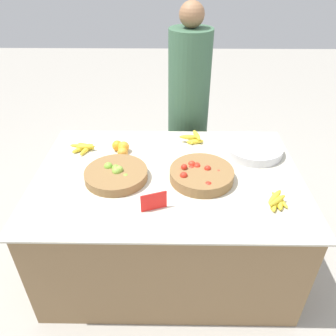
{
  "coord_description": "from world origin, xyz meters",
  "views": [
    {
      "loc": [
        0.02,
        -1.69,
        1.97
      ],
      "look_at": [
        0.0,
        0.0,
        0.81
      ],
      "focal_mm": 35.0,
      "sensor_mm": 36.0,
      "label": 1
    }
  ],
  "objects_px": {
    "lime_bowl": "(116,174)",
    "vendor_person": "(188,115)",
    "price_sign": "(154,201)",
    "tomato_basket": "(201,174)",
    "metal_bowl": "(253,149)"
  },
  "relations": [
    {
      "from": "lime_bowl",
      "to": "metal_bowl",
      "type": "relative_size",
      "value": 0.97
    },
    {
      "from": "lime_bowl",
      "to": "tomato_basket",
      "type": "bearing_deg",
      "value": -0.28
    },
    {
      "from": "metal_bowl",
      "to": "tomato_basket",
      "type": "bearing_deg",
      "value": -140.24
    },
    {
      "from": "lime_bowl",
      "to": "tomato_basket",
      "type": "height_order",
      "value": "tomato_basket"
    },
    {
      "from": "lime_bowl",
      "to": "price_sign",
      "type": "distance_m",
      "value": 0.38
    },
    {
      "from": "lime_bowl",
      "to": "metal_bowl",
      "type": "distance_m",
      "value": 0.96
    },
    {
      "from": "lime_bowl",
      "to": "price_sign",
      "type": "bearing_deg",
      "value": -49.08
    },
    {
      "from": "tomato_basket",
      "to": "price_sign",
      "type": "bearing_deg",
      "value": -134.47
    },
    {
      "from": "price_sign",
      "to": "vendor_person",
      "type": "relative_size",
      "value": 0.09
    },
    {
      "from": "lime_bowl",
      "to": "tomato_basket",
      "type": "xyz_separation_m",
      "value": [
        0.52,
        -0.0,
        0.0
      ]
    },
    {
      "from": "lime_bowl",
      "to": "metal_bowl",
      "type": "height_order",
      "value": "lime_bowl"
    },
    {
      "from": "lime_bowl",
      "to": "vendor_person",
      "type": "xyz_separation_m",
      "value": [
        0.48,
        0.91,
        -0.03
      ]
    },
    {
      "from": "metal_bowl",
      "to": "lime_bowl",
      "type": "bearing_deg",
      "value": -160.73
    },
    {
      "from": "lime_bowl",
      "to": "price_sign",
      "type": "xyz_separation_m",
      "value": [
        0.25,
        -0.29,
        0.02
      ]
    },
    {
      "from": "price_sign",
      "to": "metal_bowl",
      "type": "bearing_deg",
      "value": 23.0
    }
  ]
}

